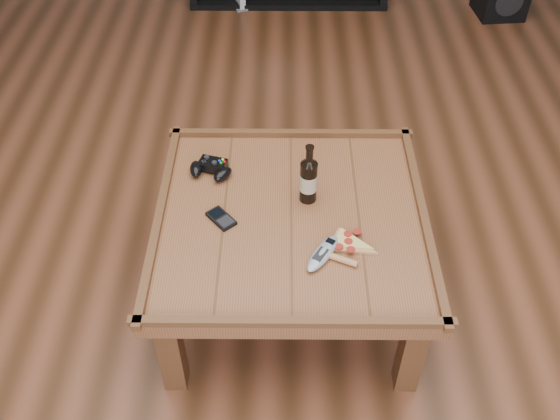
{
  "coord_description": "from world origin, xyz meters",
  "views": [
    {
      "loc": [
        -0.03,
        -1.64,
        2.07
      ],
      "look_at": [
        -0.04,
        -0.04,
        0.52
      ],
      "focal_mm": 40.0,
      "sensor_mm": 36.0,
      "label": 1
    }
  ],
  "objects_px": {
    "beer_bottle": "(309,179)",
    "smartphone": "(221,218)",
    "remote_control": "(323,253)",
    "pizza_slice": "(347,245)",
    "coffee_table": "(291,227)",
    "game_controller": "(211,169)"
  },
  "relations": [
    {
      "from": "coffee_table",
      "to": "smartphone",
      "type": "xyz_separation_m",
      "value": [
        -0.26,
        -0.02,
        0.07
      ]
    },
    {
      "from": "smartphone",
      "to": "remote_control",
      "type": "xyz_separation_m",
      "value": [
        0.36,
        -0.17,
        0.01
      ]
    },
    {
      "from": "pizza_slice",
      "to": "smartphone",
      "type": "distance_m",
      "value": 0.47
    },
    {
      "from": "coffee_table",
      "to": "remote_control",
      "type": "bearing_deg",
      "value": -61.47
    },
    {
      "from": "smartphone",
      "to": "remote_control",
      "type": "bearing_deg",
      "value": -66.15
    },
    {
      "from": "beer_bottle",
      "to": "remote_control",
      "type": "bearing_deg",
      "value": -81.27
    },
    {
      "from": "coffee_table",
      "to": "beer_bottle",
      "type": "height_order",
      "value": "beer_bottle"
    },
    {
      "from": "smartphone",
      "to": "remote_control",
      "type": "distance_m",
      "value": 0.4
    },
    {
      "from": "game_controller",
      "to": "remote_control",
      "type": "bearing_deg",
      "value": -29.53
    },
    {
      "from": "beer_bottle",
      "to": "pizza_slice",
      "type": "relative_size",
      "value": 0.95
    },
    {
      "from": "beer_bottle",
      "to": "smartphone",
      "type": "height_order",
      "value": "beer_bottle"
    },
    {
      "from": "remote_control",
      "to": "coffee_table",
      "type": "bearing_deg",
      "value": 150.04
    },
    {
      "from": "pizza_slice",
      "to": "remote_control",
      "type": "xyz_separation_m",
      "value": [
        -0.09,
        -0.04,
        0.01
      ]
    },
    {
      "from": "beer_bottle",
      "to": "smartphone",
      "type": "relative_size",
      "value": 1.97
    },
    {
      "from": "pizza_slice",
      "to": "smartphone",
      "type": "height_order",
      "value": "pizza_slice"
    },
    {
      "from": "game_controller",
      "to": "pizza_slice",
      "type": "height_order",
      "value": "game_controller"
    },
    {
      "from": "game_controller",
      "to": "pizza_slice",
      "type": "relative_size",
      "value": 0.69
    },
    {
      "from": "beer_bottle",
      "to": "smartphone",
      "type": "xyz_separation_m",
      "value": [
        -0.32,
        -0.12,
        -0.09
      ]
    },
    {
      "from": "beer_bottle",
      "to": "remote_control",
      "type": "distance_m",
      "value": 0.31
    },
    {
      "from": "beer_bottle",
      "to": "remote_control",
      "type": "xyz_separation_m",
      "value": [
        0.04,
        -0.29,
        -0.09
      ]
    },
    {
      "from": "pizza_slice",
      "to": "remote_control",
      "type": "height_order",
      "value": "remote_control"
    },
    {
      "from": "coffee_table",
      "to": "beer_bottle",
      "type": "bearing_deg",
      "value": 55.86
    }
  ]
}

